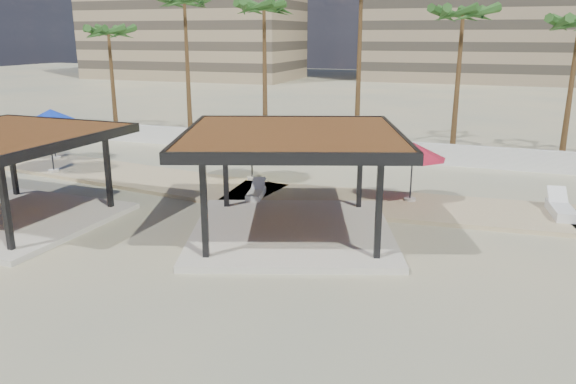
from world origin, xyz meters
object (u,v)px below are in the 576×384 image
at_px(umbrella_a, 51,116).
at_px(umbrella_c, 413,151).
at_px(pavilion_west, 8,169).
at_px(lounger_a, 256,193).
at_px(lounger_c, 561,209).
at_px(pavilion_central, 292,174).

height_order(umbrella_a, umbrella_c, umbrella_a).
bearing_deg(umbrella_a, pavilion_west, -56.01).
bearing_deg(umbrella_c, pavilion_west, -151.46).
height_order(pavilion_west, umbrella_a, pavilion_west).
relative_size(lounger_a, lounger_c, 0.80).
bearing_deg(lounger_a, lounger_c, -93.91).
xyz_separation_m(pavilion_central, pavilion_west, (-10.68, -2.50, -0.14)).
bearing_deg(lounger_c, umbrella_a, 79.37).
relative_size(pavilion_west, umbrella_c, 1.92).
xyz_separation_m(umbrella_a, umbrella_c, (20.53, -1.56, -0.26)).
bearing_deg(pavilion_west, umbrella_c, 29.76).
height_order(pavilion_west, umbrella_c, pavilion_west).
bearing_deg(umbrella_a, umbrella_c, -4.35).
bearing_deg(lounger_c, pavilion_central, 111.83).
bearing_deg(lounger_a, pavilion_west, 115.02).
bearing_deg(lounger_c, lounger_a, 91.15).
height_order(pavilion_west, lounger_a, pavilion_west).
height_order(lounger_a, lounger_c, lounger_c).
xyz_separation_m(pavilion_west, lounger_c, (20.20, 7.83, -1.77)).
bearing_deg(pavilion_west, pavilion_central, 14.38).
distance_m(umbrella_a, umbrella_c, 20.59).
relative_size(umbrella_c, lounger_a, 1.96).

